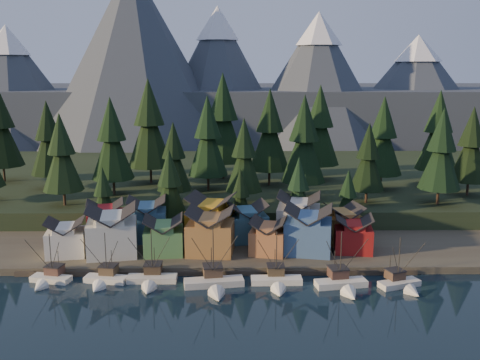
{
  "coord_description": "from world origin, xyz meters",
  "views": [
    {
      "loc": [
        3.69,
        -85.35,
        40.23
      ],
      "look_at": [
        4.8,
        30.0,
        16.26
      ],
      "focal_mm": 40.0,
      "sensor_mm": 36.0,
      "label": 1
    }
  ],
  "objects_px": {
    "boat_6": "(403,277)",
    "house_front_1": "(112,230)",
    "boat_4": "(277,275)",
    "boat_1": "(104,273)",
    "boat_5": "(343,277)",
    "boat_0": "(48,273)",
    "boat_2": "(151,273)",
    "boat_3": "(215,277)",
    "house_back_0": "(106,219)",
    "house_back_1": "(147,218)",
    "house_front_0": "(66,236)"
  },
  "relations": [
    {
      "from": "boat_6",
      "to": "house_front_1",
      "type": "bearing_deg",
      "value": 145.59
    },
    {
      "from": "boat_4",
      "to": "boat_6",
      "type": "xyz_separation_m",
      "value": [
        23.39,
        -1.54,
        0.02
      ]
    },
    {
      "from": "boat_1",
      "to": "boat_6",
      "type": "bearing_deg",
      "value": 6.8
    },
    {
      "from": "boat_5",
      "to": "boat_0",
      "type": "bearing_deg",
      "value": 167.39
    },
    {
      "from": "boat_2",
      "to": "boat_5",
      "type": "bearing_deg",
      "value": -4.3
    },
    {
      "from": "boat_3",
      "to": "boat_5",
      "type": "relative_size",
      "value": 1.07
    },
    {
      "from": "house_back_0",
      "to": "boat_2",
      "type": "bearing_deg",
      "value": -71.69
    },
    {
      "from": "house_back_0",
      "to": "house_back_1",
      "type": "relative_size",
      "value": 1.0
    },
    {
      "from": "boat_2",
      "to": "house_back_0",
      "type": "distance_m",
      "value": 27.34
    },
    {
      "from": "boat_0",
      "to": "house_front_1",
      "type": "relative_size",
      "value": 0.9
    },
    {
      "from": "boat_4",
      "to": "boat_3",
      "type": "bearing_deg",
      "value": -175.05
    },
    {
      "from": "boat_1",
      "to": "house_back_1",
      "type": "distance_m",
      "value": 23.6
    },
    {
      "from": "boat_1",
      "to": "boat_5",
      "type": "xyz_separation_m",
      "value": [
        45.29,
        -2.84,
        0.09
      ]
    },
    {
      "from": "boat_3",
      "to": "boat_5",
      "type": "height_order",
      "value": "boat_3"
    },
    {
      "from": "boat_6",
      "to": "boat_0",
      "type": "bearing_deg",
      "value": 157.6
    },
    {
      "from": "boat_5",
      "to": "house_back_0",
      "type": "xyz_separation_m",
      "value": [
        -50.15,
        25.89,
        3.96
      ]
    },
    {
      "from": "house_back_0",
      "to": "boat_3",
      "type": "bearing_deg",
      "value": -56.93
    },
    {
      "from": "boat_2",
      "to": "boat_6",
      "type": "distance_m",
      "value": 47.46
    },
    {
      "from": "house_back_0",
      "to": "house_front_0",
      "type": "bearing_deg",
      "value": -130.33
    },
    {
      "from": "boat_0",
      "to": "boat_4",
      "type": "relative_size",
      "value": 0.93
    },
    {
      "from": "boat_3",
      "to": "boat_4",
      "type": "distance_m",
      "value": 11.85
    },
    {
      "from": "boat_3",
      "to": "boat_0",
      "type": "bearing_deg",
      "value": 166.79
    },
    {
      "from": "boat_6",
      "to": "boat_4",
      "type": "bearing_deg",
      "value": 156.46
    },
    {
      "from": "house_front_0",
      "to": "boat_0",
      "type": "bearing_deg",
      "value": -99.44
    },
    {
      "from": "house_back_0",
      "to": "boat_1",
      "type": "bearing_deg",
      "value": -90.75
    },
    {
      "from": "house_back_0",
      "to": "house_back_1",
      "type": "height_order",
      "value": "house_back_1"
    },
    {
      "from": "house_front_0",
      "to": "boat_4",
      "type": "bearing_deg",
      "value": -26.01
    },
    {
      "from": "boat_1",
      "to": "boat_6",
      "type": "distance_m",
      "value": 56.51
    },
    {
      "from": "house_front_0",
      "to": "boat_5",
      "type": "bearing_deg",
      "value": -24.06
    },
    {
      "from": "boat_5",
      "to": "house_front_1",
      "type": "bearing_deg",
      "value": 152.56
    },
    {
      "from": "house_back_1",
      "to": "house_back_0",
      "type": "bearing_deg",
      "value": 171.82
    },
    {
      "from": "house_front_1",
      "to": "house_back_1",
      "type": "bearing_deg",
      "value": 51.61
    },
    {
      "from": "boat_1",
      "to": "boat_5",
      "type": "height_order",
      "value": "boat_5"
    },
    {
      "from": "boat_3",
      "to": "house_front_1",
      "type": "xyz_separation_m",
      "value": [
        -22.18,
        14.67,
        4.77
      ]
    },
    {
      "from": "boat_5",
      "to": "house_front_0",
      "type": "distance_m",
      "value": 57.98
    },
    {
      "from": "boat_0",
      "to": "house_back_0",
      "type": "xyz_separation_m",
      "value": [
        5.85,
        22.71,
        4.08
      ]
    },
    {
      "from": "boat_6",
      "to": "house_back_1",
      "type": "xyz_separation_m",
      "value": [
        -51.65,
        25.43,
        4.5
      ]
    },
    {
      "from": "boat_4",
      "to": "boat_6",
      "type": "distance_m",
      "value": 23.44
    },
    {
      "from": "boat_3",
      "to": "house_front_0",
      "type": "bearing_deg",
      "value": 147.4
    },
    {
      "from": "boat_1",
      "to": "boat_4",
      "type": "bearing_deg",
      "value": 7.5
    },
    {
      "from": "house_front_0",
      "to": "house_back_1",
      "type": "xyz_separation_m",
      "value": [
        15.44,
        10.68,
        0.99
      ]
    },
    {
      "from": "boat_1",
      "to": "house_back_0",
      "type": "height_order",
      "value": "house_back_0"
    },
    {
      "from": "boat_0",
      "to": "house_back_1",
      "type": "bearing_deg",
      "value": 68.05
    },
    {
      "from": "boat_0",
      "to": "house_front_0",
      "type": "relative_size",
      "value": 1.17
    },
    {
      "from": "boat_0",
      "to": "boat_4",
      "type": "height_order",
      "value": "boat_4"
    },
    {
      "from": "boat_3",
      "to": "house_front_0",
      "type": "height_order",
      "value": "boat_3"
    },
    {
      "from": "house_back_0",
      "to": "boat_6",
      "type": "bearing_deg",
      "value": -35.47
    },
    {
      "from": "boat_2",
      "to": "boat_4",
      "type": "xyz_separation_m",
      "value": [
        24.0,
        -1.07,
        -0.07
      ]
    },
    {
      "from": "boat_5",
      "to": "boat_2",
      "type": "bearing_deg",
      "value": 166.38
    },
    {
      "from": "boat_4",
      "to": "house_back_1",
      "type": "relative_size",
      "value": 1.16
    }
  ]
}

